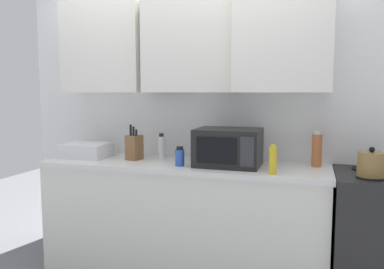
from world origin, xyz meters
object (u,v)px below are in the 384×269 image
object	(u,v)px
bottle_yellow_mustard	(273,160)
bottle_blue_cleaner	(180,157)
microwave	(228,147)
bottle_spice_jar	(317,150)
bottle_white_jar	(161,147)
kettle	(371,164)
dish_rack	(87,150)
knife_block	(134,147)

from	to	relation	value
bottle_yellow_mustard	bottle_blue_cleaner	world-z (taller)	bottle_yellow_mustard
microwave	bottle_yellow_mustard	distance (m)	0.41
bottle_spice_jar	bottle_white_jar	bearing A→B (deg)	-179.24
microwave	kettle	bearing A→B (deg)	-8.45
microwave	bottle_spice_jar	xyz separation A→B (m)	(0.64, 0.16, -0.01)
kettle	bottle_spice_jar	size ratio (longest dim) A/B	0.73
microwave	bottle_blue_cleaner	size ratio (longest dim) A/B	3.28
microwave	dish_rack	distance (m)	1.23
dish_rack	microwave	bearing A→B (deg)	-0.76
kettle	bottle_yellow_mustard	world-z (taller)	kettle
kettle	bottle_spice_jar	bearing A→B (deg)	137.29
dish_rack	bottle_blue_cleaner	world-z (taller)	bottle_blue_cleaner
bottle_white_jar	bottle_spice_jar	bearing A→B (deg)	0.76
bottle_white_jar	bottle_yellow_mustard	world-z (taller)	bottle_white_jar
bottle_yellow_mustard	kettle	bearing A→B (deg)	5.46
knife_block	bottle_white_jar	size ratio (longest dim) A/B	1.37
bottle_white_jar	bottle_blue_cleaner	xyz separation A→B (m)	(0.25, -0.26, -0.03)
knife_block	bottle_blue_cleaner	xyz separation A→B (m)	(0.45, -0.15, -0.04)
bottle_spice_jar	bottle_blue_cleaner	size ratio (longest dim) A/B	1.81
knife_block	kettle	bearing A→B (deg)	-5.73
microwave	knife_block	world-z (taller)	knife_block
kettle	bottle_blue_cleaner	size ratio (longest dim) A/B	1.32
knife_block	bottle_spice_jar	xyz separation A→B (m)	(1.43, 0.13, 0.02)
bottle_spice_jar	bottle_blue_cleaner	distance (m)	1.02
bottle_white_jar	bottle_blue_cleaner	distance (m)	0.36
knife_block	bottle_yellow_mustard	bearing A→B (deg)	-11.64
kettle	bottle_white_jar	world-z (taller)	bottle_white_jar
bottle_yellow_mustard	microwave	bearing A→B (deg)	150.00
bottle_spice_jar	bottle_yellow_mustard	distance (m)	0.46
kettle	knife_block	bearing A→B (deg)	174.27
knife_block	bottle_blue_cleaner	bearing A→B (deg)	-18.23
microwave	bottle_white_jar	world-z (taller)	microwave
microwave	dish_rack	size ratio (longest dim) A/B	1.26
kettle	knife_block	xyz separation A→B (m)	(-1.76, 0.18, 0.01)
kettle	dish_rack	size ratio (longest dim) A/B	0.51
bottle_blue_cleaner	microwave	bearing A→B (deg)	18.30
microwave	bottle_spice_jar	bearing A→B (deg)	14.32
dish_rack	bottle_white_jar	distance (m)	0.65
microwave	bottle_white_jar	distance (m)	0.62
dish_rack	bottle_white_jar	xyz separation A→B (m)	(0.63, 0.13, 0.04)
knife_block	bottle_blue_cleaner	size ratio (longest dim) A/B	1.98
bottle_white_jar	bottle_spice_jar	distance (m)	1.23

